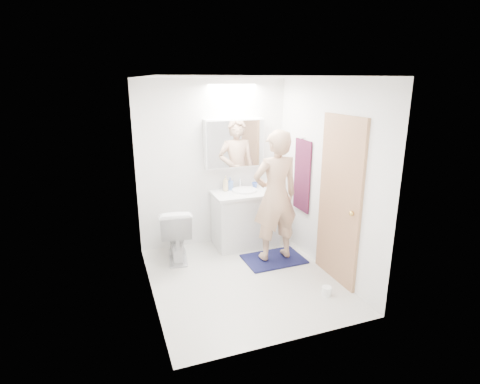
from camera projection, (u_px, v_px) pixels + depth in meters
name	position (u px, v px, depth m)	size (l,w,h in m)	color
floor	(243.00, 279.00, 4.70)	(2.50, 2.50, 0.00)	silver
ceiling	(244.00, 77.00, 4.02)	(2.50, 2.50, 0.00)	white
wall_back	(213.00, 164.00, 5.48)	(2.50, 2.50, 0.00)	white
wall_front	(295.00, 222.00, 3.23)	(2.50, 2.50, 0.00)	white
wall_left	(146.00, 195.00, 4.00)	(2.50, 2.50, 0.00)	white
wall_right	(326.00, 178.00, 4.72)	(2.50, 2.50, 0.00)	white
vanity_cabinet	(245.00, 220.00, 5.58)	(0.90, 0.55, 0.78)	silver
countertop	(245.00, 193.00, 5.47)	(0.95, 0.58, 0.04)	white
sink_basin	(245.00, 190.00, 5.49)	(0.36, 0.36, 0.03)	white
faucet	(240.00, 183.00, 5.64)	(0.02, 0.02, 0.16)	silver
medicine_cabinet	(234.00, 143.00, 5.43)	(0.88, 0.14, 0.70)	white
mirror_panel	(236.00, 144.00, 5.36)	(0.84, 0.01, 0.66)	silver
toilet	(176.00, 233.00, 5.14)	(0.42, 0.74, 0.75)	white
bath_rug	(274.00, 259.00, 5.19)	(0.80, 0.55, 0.02)	#13143D
person	(275.00, 196.00, 4.93)	(0.63, 0.42, 1.74)	tan
door	(339.00, 201.00, 4.45)	(0.04, 0.80, 2.00)	tan
door_knob	(352.00, 214.00, 4.18)	(0.06, 0.06, 0.06)	gold
towel	(302.00, 176.00, 5.24)	(0.02, 0.42, 1.00)	black
towel_hook	(303.00, 138.00, 5.08)	(0.02, 0.02, 0.07)	silver
soap_bottle_a	(226.00, 183.00, 5.48)	(0.09, 0.09, 0.22)	#CEB885
soap_bottle_b	(230.00, 184.00, 5.54)	(0.08, 0.09, 0.19)	#5C7EC5
toothbrush_cup	(255.00, 185.00, 5.67)	(0.09, 0.09, 0.08)	#4468CD
toilet_paper_roll	(327.00, 291.00, 4.33)	(0.11, 0.11, 0.10)	white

